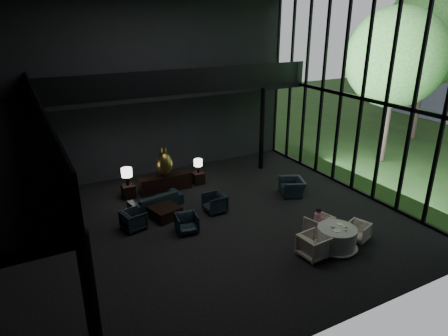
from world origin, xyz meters
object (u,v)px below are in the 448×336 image
console (165,183)px  sofa (156,197)px  dining_chair_north (319,224)px  bronze_urn (164,164)px  side_table_right (198,178)px  lounge_armchair_east (215,202)px  coffee_table (165,212)px  side_table_left (129,191)px  dining_chair_east (358,231)px  child (318,216)px  table_lamp_right (198,163)px  lounge_armchair_west (134,219)px  dining_chair_west (314,244)px  lounge_armchair_south (187,223)px  window_armchair (292,185)px  table_lamp_left (127,173)px  dining_table (336,239)px

console → sofa: bearing=-124.0°
dining_chair_north → bronze_urn: bearing=-75.6°
side_table_right → lounge_armchair_east: (-0.59, -2.83, 0.15)m
coffee_table → dining_chair_north: (4.26, -3.73, 0.21)m
side_table_left → coffee_table: bearing=-73.2°
dining_chair_east → child: bearing=-151.5°
side_table_left → table_lamp_right: bearing=-0.3°
lounge_armchair_west → dining_chair_west: (4.51, -4.39, 0.07)m
console → side_table_right: 1.60m
lounge_armchair_west → lounge_armchair_south: size_ratio=1.08×
lounge_armchair_west → dining_chair_east: size_ratio=1.25×
coffee_table → child: 5.64m
window_armchair → child: child is taller
table_lamp_right → coffee_table: bearing=-136.3°
side_table_left → lounge_armchair_west: size_ratio=0.71×
lounge_armchair_west → dining_chair_west: 6.29m
side_table_left → window_armchair: (6.21, -2.96, 0.18)m
lounge_armchair_east → window_armchair: window_armchair is taller
table_lamp_left → dining_chair_west: 8.14m
lounge_armchair_south → table_lamp_right: bearing=68.6°
window_armchair → console: bearing=-101.0°
sofa → dining_chair_east: (5.24, -5.58, -0.11)m
sofa → child: (4.25, -4.68, 0.31)m
coffee_table → dining_chair_east: 6.96m
side_table_left → table_lamp_right: size_ratio=0.88×
lounge_armchair_west → coffee_table: lounge_armchair_west is taller
console → dining_chair_north: bearing=-60.8°
sofa → dining_chair_north: dining_chair_north is taller
lounge_armchair_west → dining_chair_north: (5.52, -3.44, 0.04)m
lounge_armchair_east → lounge_armchair_south: bearing=-59.7°
coffee_table → dining_table: bearing=-47.8°
side_table_right → sofa: size_ratio=0.24×
side_table_left → dining_table: bearing=-55.0°
bronze_urn → lounge_armchair_west: 3.47m
lounge_armchair_south → window_armchair: bearing=17.3°
side_table_right → dining_chair_east: bearing=-68.4°
side_table_left → bronze_urn: bearing=-3.4°
bronze_urn → table_lamp_left: bearing=175.7°
side_table_left → sofa: 1.57m
lounge_armchair_south → dining_chair_north: (3.94, -2.36, 0.07)m
lounge_armchair_west → dining_chair_east: (6.50, -4.30, -0.08)m
lounge_armchair_east → side_table_right: bearing=167.9°
table_lamp_left → dining_chair_north: 7.93m
side_table_left → dining_chair_north: 7.89m
console → bronze_urn: bronze_urn is taller
table_lamp_left → dining_table: bearing=-55.1°
console → side_table_left: bearing=177.4°
side_table_left → side_table_right: bearing=0.0°
console → child: 6.88m
dining_chair_north → lounge_armchair_east: bearing=-69.1°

